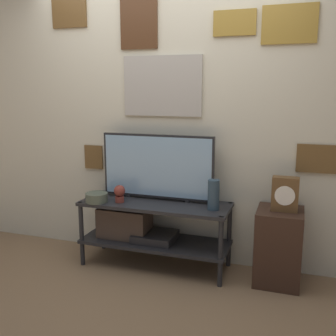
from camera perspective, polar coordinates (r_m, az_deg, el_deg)
name	(u,v)px	position (r m, az deg, el deg)	size (l,w,h in m)	color
ground_plane	(144,278)	(3.45, -3.46, -15.69)	(12.00, 12.00, 0.00)	#846647
wall_back	(165,112)	(3.60, -0.38, 8.07)	(6.40, 0.08, 2.70)	beige
media_console	(143,225)	(3.58, -3.66, -8.21)	(1.32, 0.46, 0.59)	#232326
television	(157,167)	(3.49, -1.56, 0.22)	(1.03, 0.05, 0.59)	black
vase_wide_bowl	(97,197)	(3.53, -10.31, -4.23)	(0.19, 0.19, 0.08)	#4C5647
vase_tall_ceramic	(214,195)	(3.26, 6.63, -3.89)	(0.10, 0.10, 0.25)	#2D4251
decorative_bust	(120,193)	(3.48, -7.05, -3.60)	(0.10, 0.10, 0.15)	brown
side_table	(278,246)	(3.40, 15.73, -10.89)	(0.36, 0.40, 0.62)	#382319
mantel_clock	(285,194)	(3.25, 16.62, -3.65)	(0.21, 0.11, 0.28)	brown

